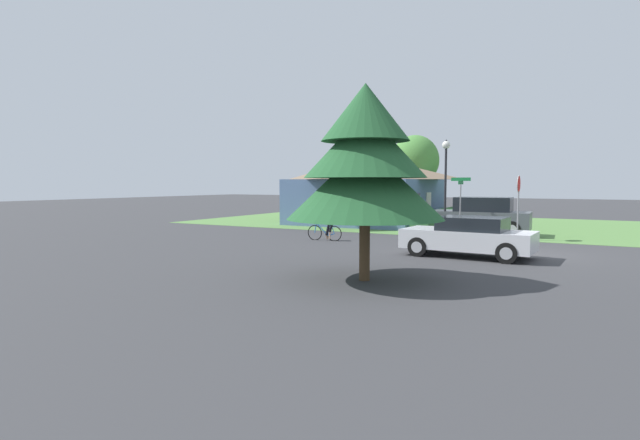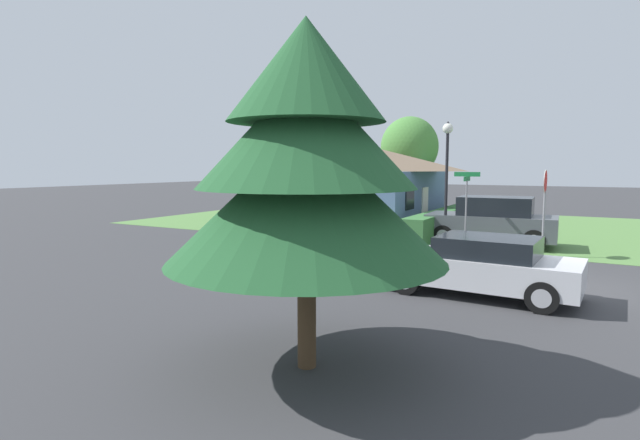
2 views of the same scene
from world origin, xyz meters
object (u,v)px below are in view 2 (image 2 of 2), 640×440
Objects in this scene: cyclist at (284,237)px; street_name_sign at (466,197)px; parked_suv_right at (492,222)px; deciduous_tree_right at (409,147)px; sedan_left_lane at (481,266)px; cottage_house at (351,181)px; stop_sign at (545,195)px; street_lamp at (447,156)px; conifer_tall_near at (306,159)px.

cyclist is 6.60m from street_name_sign.
deciduous_tree_right is (9.32, 6.51, 3.25)m from parked_suv_right.
sedan_left_lane is 2.71× the size of cyclist.
cottage_house reaches higher than cyclist.
sedan_left_lane is 6.39m from street_name_sign.
stop_sign is at bearing -120.51° from cottage_house.
sedan_left_lane is at bearing -158.83° from street_lamp.
street_name_sign reaches higher than cyclist.
sedan_left_lane is 0.95× the size of street_lamp.
cyclist is 15.73m from deciduous_tree_right.
cottage_house is 3.10× the size of stop_sign.
parked_suv_right is at bearing -57.26° from street_lamp.
conifer_tall_near is (-11.64, -0.26, 1.19)m from street_name_sign.
sedan_left_lane is 6.38m from stop_sign.
street_lamp reaches higher than cottage_house.
street_name_sign is (-0.90, -0.96, -1.48)m from street_lamp.
conifer_tall_near reaches higher than cyclist.
deciduous_tree_right reaches higher than cyclist.
street_name_sign is at bearing -152.09° from deciduous_tree_right.
cottage_house is 1.92× the size of street_lamp.
stop_sign is at bearing -86.55° from street_name_sign.
cottage_house is 10.35m from cyclist.
deciduous_tree_right reaches higher than street_name_sign.
parked_suv_right is 1.02× the size of street_lamp.
parked_suv_right is 13.70m from conifer_tall_near.
parked_suv_right is 3.10m from street_lamp.
sedan_left_lane is 19.17m from deciduous_tree_right.
street_lamp is (-0.98, 1.53, 2.51)m from parked_suv_right.
parked_suv_right is at bearing -78.82° from sedan_left_lane.
street_lamp is 0.78× the size of deciduous_tree_right.
cottage_house reaches higher than parked_suv_right.
conifer_tall_near is at bearing 78.36° from sedan_left_lane.
cottage_house is 1.51× the size of deciduous_tree_right.
cottage_house reaches higher than street_name_sign.
cyclist is at bearing 129.34° from street_name_sign.
sedan_left_lane is at bearing -14.55° from conifer_tall_near.
street_lamp reaches higher than parked_suv_right.
deciduous_tree_right is (11.20, 5.94, 2.22)m from street_name_sign.
street_lamp is at bearing -100.01° from stop_sign.
cottage_house is at bearing -81.71° from cyclist.
parked_suv_right is 0.93× the size of conifer_tall_near.
stop_sign is at bearing -155.21° from cyclist.
conifer_tall_near is at bearing 120.32° from cyclist.
cyclist reaches higher than sedan_left_lane.
stop_sign is 1.03× the size of street_name_sign.
cyclist is at bearing -176.54° from deciduous_tree_right.
stop_sign is 12.05m from conifer_tall_near.
conifer_tall_near is at bearing -8.79° from stop_sign.
cyclist is 9.51m from conifer_tall_near.
street_lamp is (5.00, -4.05, 2.73)m from cyclist.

